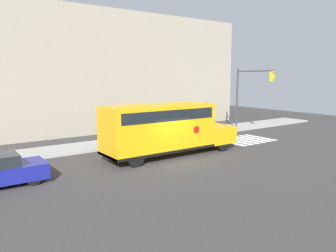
# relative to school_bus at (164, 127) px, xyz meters

# --- Properties ---
(ground_plane) EXTENTS (60.00, 60.00, 0.00)m
(ground_plane) POSITION_rel_school_bus_xyz_m (-0.24, -1.40, -1.82)
(ground_plane) COLOR #3A3838
(sidewalk_strip) EXTENTS (44.00, 3.00, 0.15)m
(sidewalk_strip) POSITION_rel_school_bus_xyz_m (-0.24, 5.10, -1.75)
(sidewalk_strip) COLOR #9E9E99
(sidewalk_strip) RESTS_ON ground
(building_backdrop) EXTENTS (32.00, 4.00, 10.63)m
(building_backdrop) POSITION_rel_school_bus_xyz_m (-0.24, 11.60, 3.49)
(building_backdrop) COLOR #9E937F
(building_backdrop) RESTS_ON ground
(crosswalk_stripes) EXTENTS (4.00, 3.20, 0.01)m
(crosswalk_stripes) POSITION_rel_school_bus_xyz_m (8.19, 0.60, -1.82)
(crosswalk_stripes) COLOR white
(crosswalk_stripes) RESTS_ON ground
(school_bus) EXTENTS (9.05, 2.57, 3.24)m
(school_bus) POSITION_rel_school_bus_xyz_m (0.00, 0.00, 0.00)
(school_bus) COLOR #EAA80F
(school_bus) RESTS_ON ground
(stop_sign) EXTENTS (0.63, 0.10, 2.81)m
(stop_sign) POSITION_rel_school_bus_xyz_m (7.30, 4.41, -0.01)
(stop_sign) COLOR #38383A
(stop_sign) RESTS_ON ground
(traffic_light) EXTENTS (0.28, 3.90, 5.62)m
(traffic_light) POSITION_rel_school_bus_xyz_m (10.80, 2.75, 1.93)
(traffic_light) COLOR #38383A
(traffic_light) RESTS_ON ground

